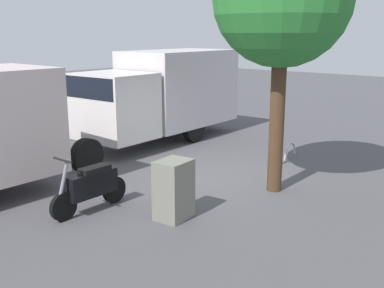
{
  "coord_description": "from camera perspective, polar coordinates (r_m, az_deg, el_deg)",
  "views": [
    {
      "loc": [
        8.49,
        6.72,
        3.46
      ],
      "look_at": [
        0.89,
        0.31,
        1.04
      ],
      "focal_mm": 42.85,
      "sensor_mm": 36.0,
      "label": 1
    }
  ],
  "objects": [
    {
      "name": "utility_cabinet",
      "position": [
        8.71,
        -2.29,
        -5.7
      ],
      "size": [
        0.71,
        0.6,
        1.15
      ],
      "primitive_type": "cube",
      "rotation": [
        0.0,
        0.0,
        0.1
      ],
      "color": "slate",
      "rests_on": "ground"
    },
    {
      "name": "motorcycle",
      "position": [
        9.31,
        -12.47,
        -5.09
      ],
      "size": [
        1.81,
        0.55,
        1.2
      ],
      "rotation": [
        0.0,
        0.0,
        0.01
      ],
      "color": "black",
      "rests_on": "ground"
    },
    {
      "name": "stop_sign",
      "position": [
        11.84,
        10.47,
        7.0
      ],
      "size": [
        0.71,
        0.33,
        3.2
      ],
      "color": "#9E9EA3",
      "rests_on": "ground"
    },
    {
      "name": "box_truck_near",
      "position": [
        14.88,
        -3.96,
        6.46
      ],
      "size": [
        7.28,
        2.44,
        2.9
      ],
      "rotation": [
        0.0,
        0.0,
        0.04
      ],
      "color": "black",
      "rests_on": "ground"
    },
    {
      "name": "bike_rack_hoop",
      "position": [
        13.42,
        12.07,
        -1.59
      ],
      "size": [
        0.85,
        0.17,
        0.85
      ],
      "primitive_type": "torus",
      "rotation": [
        1.57,
        0.0,
        0.14
      ],
      "color": "#B7B7BC",
      "rests_on": "ground"
    },
    {
      "name": "ground_plane",
      "position": [
        11.37,
        1.71,
        -4.07
      ],
      "size": [
        60.0,
        60.0,
        0.0
      ],
      "primitive_type": "plane",
      "color": "#4B4A4E"
    }
  ]
}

